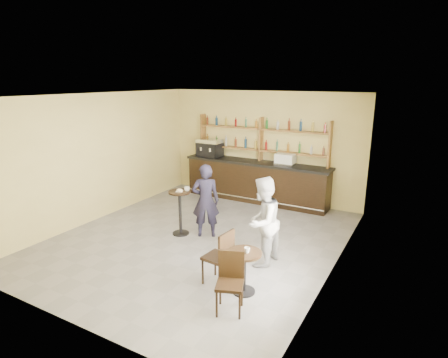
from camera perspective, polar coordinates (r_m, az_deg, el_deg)
The scene contains 23 objects.
floor at distance 8.67m, azimuth -3.79°, elevation -9.04°, with size 7.00×7.00×0.00m, color slate.
ceiling at distance 7.92m, azimuth -4.20°, elevation 12.58°, with size 7.00×7.00×0.00m, color white.
wall_back at distance 11.18m, azimuth 5.91°, elevation 5.02°, with size 7.00×7.00×0.00m, color #DECE7E.
wall_front at distance 5.70m, azimuth -23.73°, elevation -6.21°, with size 7.00×7.00×0.00m, color #DECE7E.
wall_left at distance 10.08m, azimuth -18.43°, elevation 3.21°, with size 7.00×7.00×0.00m, color #DECE7E.
wall_right at distance 7.02m, azimuth 16.98°, elevation -1.65°, with size 7.00×7.00×0.00m, color #DECE7E.
window_pane at distance 5.88m, azimuth 14.39°, elevation -3.70°, with size 2.00×2.00×0.00m, color white.
window_frame at distance 5.88m, azimuth 14.34°, elevation -3.69°, with size 0.04×1.70×2.10m, color black, non-canonical shape.
shelf_unit at distance 11.03m, azimuth 5.67°, elevation 6.00°, with size 4.00×0.26×1.40m, color brown, non-canonical shape.
liquor_bottles at distance 11.00m, azimuth 5.69°, elevation 6.87°, with size 3.68×0.10×1.00m, color #8C5919, non-canonical shape.
bar_counter at distance 11.10m, azimuth 4.91°, elevation -0.34°, with size 4.40×0.86×1.19m, color black, non-canonical shape.
espresso_machine at distance 11.63m, azimuth -2.18°, elevation 4.79°, with size 0.75×0.48×0.54m, color black, non-canonical shape.
pastry_case at distance 10.60m, azimuth 9.35°, elevation 2.98°, with size 0.54×0.43×0.32m, color silver, non-canonical shape.
pedestal_table at distance 8.77m, azimuth -6.70°, elevation -5.14°, with size 0.51×0.51×1.05m, color black, non-canonical shape.
napkin at distance 8.60m, azimuth -6.80°, elevation -1.85°, with size 0.15×0.15×0.00m, color white.
donut at distance 8.58m, azimuth -6.79°, elevation -1.71°, with size 0.14×0.14×0.05m, color gold.
cup_pedestal at distance 8.59m, azimuth -5.66°, elevation -1.51°, with size 0.13×0.13×0.10m, color white.
man_main at distance 8.51m, azimuth -2.82°, elevation -3.32°, with size 0.62×0.41×1.71m, color black.
cafe_table at distance 6.52m, azimuth 3.06°, elevation -14.01°, with size 0.59×0.59×0.75m, color black, non-canonical shape.
cup_cafe at distance 6.31m, azimuth 3.53°, elevation -10.77°, with size 0.10×0.10×0.09m, color white.
chair_west at distance 6.73m, azimuth -1.02°, elevation -11.74°, with size 0.44×0.44×1.01m, color black, non-canonical shape.
chair_south at distance 5.99m, azimuth 0.88°, elevation -15.72°, with size 0.41×0.41×0.96m, color black, non-canonical shape.
patron_second at distance 7.27m, azimuth 5.87°, elevation -6.47°, with size 0.86×0.67×1.76m, color #AEAFB4.
Camera 1 is at (4.36, -6.61, 3.55)m, focal length 30.00 mm.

